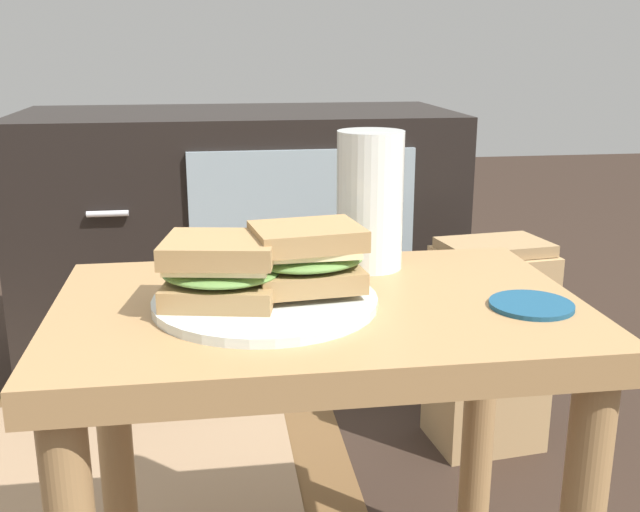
# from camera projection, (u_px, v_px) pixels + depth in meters

# --- Properties ---
(side_table) EXTENTS (0.56, 0.36, 0.46)m
(side_table) POSITION_uv_depth(u_px,v_px,m) (319.00, 379.00, 0.82)
(side_table) COLOR #A37A4C
(side_table) RESTS_ON ground
(tv_cabinet) EXTENTS (0.96, 0.46, 0.58)m
(tv_cabinet) POSITION_uv_depth(u_px,v_px,m) (241.00, 237.00, 1.74)
(tv_cabinet) COLOR black
(tv_cabinet) RESTS_ON ground
(area_rug) EXTENTS (1.12, 0.78, 0.01)m
(area_rug) POSITION_uv_depth(u_px,v_px,m) (20.00, 494.00, 1.24)
(area_rug) COLOR brown
(area_rug) RESTS_ON ground
(plate) EXTENTS (0.24, 0.24, 0.01)m
(plate) POSITION_uv_depth(u_px,v_px,m) (265.00, 301.00, 0.78)
(plate) COLOR silver
(plate) RESTS_ON side_table
(sandwich_front) EXTENTS (0.14, 0.12, 0.07)m
(sandwich_front) POSITION_uv_depth(u_px,v_px,m) (221.00, 270.00, 0.76)
(sandwich_front) COLOR #9E7A4C
(sandwich_front) RESTS_ON plate
(sandwich_back) EXTENTS (0.13, 0.10, 0.07)m
(sandwich_back) POSITION_uv_depth(u_px,v_px,m) (307.00, 257.00, 0.78)
(sandwich_back) COLOR #9E7A4C
(sandwich_back) RESTS_ON plate
(beer_glass) EXTENTS (0.08, 0.08, 0.17)m
(beer_glass) POSITION_uv_depth(u_px,v_px,m) (370.00, 204.00, 0.90)
(beer_glass) COLOR silver
(beer_glass) RESTS_ON side_table
(coaster) EXTENTS (0.09, 0.09, 0.01)m
(coaster) POSITION_uv_depth(u_px,v_px,m) (531.00, 305.00, 0.78)
(coaster) COLOR navy
(coaster) RESTS_ON side_table
(paper_bag) EXTENTS (0.21, 0.17, 0.39)m
(paper_bag) POSITION_uv_depth(u_px,v_px,m) (488.00, 345.00, 1.37)
(paper_bag) COLOR tan
(paper_bag) RESTS_ON ground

